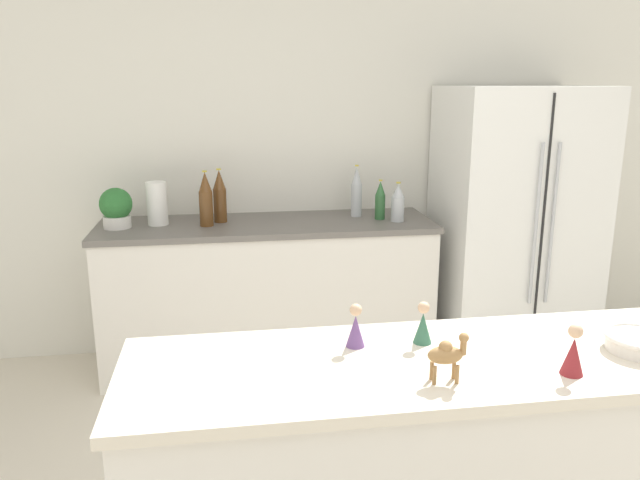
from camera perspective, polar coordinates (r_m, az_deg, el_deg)
The scene contains 15 objects.
wall_back at distance 4.03m, azimuth -1.42°, elevation 7.98°, with size 8.00×0.06×2.55m.
back_counter at distance 3.86m, azimuth -4.75°, elevation -4.89°, with size 1.99×0.63×0.90m.
refrigerator at distance 4.08m, azimuth 17.30°, elevation 1.32°, with size 0.91×0.73×1.69m.
potted_plant at distance 3.74m, azimuth -18.15°, elevation 2.83°, with size 0.18×0.18×0.23m.
paper_towel_roll at distance 3.76m, azimuth -14.67°, elevation 3.25°, with size 0.12×0.12×0.25m.
back_bottle_0 at distance 3.75m, azimuth -9.15°, elevation 3.94°, with size 0.08×0.08×0.32m.
back_bottle_1 at distance 3.66m, azimuth -10.40°, elevation 3.65°, with size 0.08×0.08×0.32m.
back_bottle_2 at distance 3.87m, azimuth 3.35°, elevation 4.42°, with size 0.07×0.07×0.32m.
back_bottle_3 at distance 3.80m, azimuth 5.52°, elevation 3.61°, with size 0.06×0.06×0.24m.
back_bottle_4 at distance 3.76m, azimuth 7.13°, elevation 3.40°, with size 0.08×0.08×0.24m.
fruit_bowl at distance 2.16m, azimuth 27.22°, elevation -8.24°, with size 0.21×0.21×0.05m.
camel_figurine at distance 1.75m, azimuth 11.54°, elevation -10.15°, with size 0.11×0.06×0.14m.
wise_man_figurine_blue at distance 1.99m, azimuth 9.39°, elevation -7.70°, with size 0.06×0.06×0.14m.
wise_man_figurine_crimson at distance 1.90m, azimuth 22.15°, elevation -9.54°, with size 0.06×0.06×0.15m.
wise_man_figurine_purple at distance 1.95m, azimuth 3.27°, elevation -8.05°, with size 0.06×0.06×0.14m.
Camera 1 is at (-0.52, -1.24, 1.73)m, focal length 35.00 mm.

